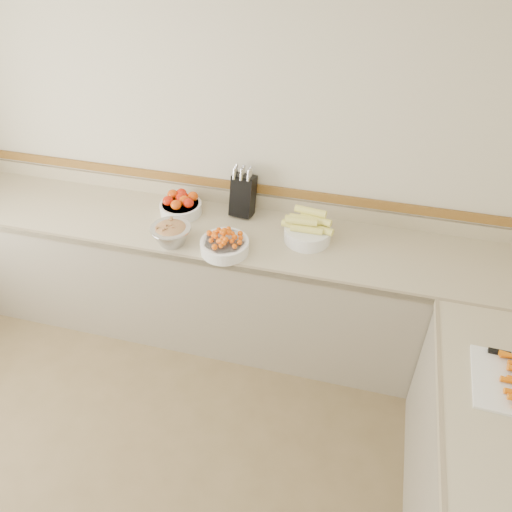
% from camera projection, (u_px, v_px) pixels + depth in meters
% --- Properties ---
extents(back_wall, '(4.00, 0.00, 4.00)m').
position_uv_depth(back_wall, '(229.00, 150.00, 3.20)').
color(back_wall, beige).
rests_on(back_wall, ground_plane).
extents(counter_back, '(4.00, 0.65, 1.08)m').
position_uv_depth(counter_back, '(219.00, 281.00, 3.48)').
color(counter_back, tan).
rests_on(counter_back, ground_plane).
extents(knife_block, '(0.16, 0.19, 0.35)m').
position_uv_depth(knife_block, '(243.00, 195.00, 3.26)').
color(knife_block, black).
rests_on(knife_block, counter_back).
extents(tomato_bowl, '(0.28, 0.28, 0.14)m').
position_uv_depth(tomato_bowl, '(181.00, 205.00, 3.31)').
color(tomato_bowl, white).
rests_on(tomato_bowl, counter_back).
extents(cherry_tomato_bowl, '(0.29, 0.29, 0.16)m').
position_uv_depth(cherry_tomato_bowl, '(224.00, 244.00, 2.99)').
color(cherry_tomato_bowl, white).
rests_on(cherry_tomato_bowl, counter_back).
extents(corn_bowl, '(0.32, 0.29, 0.22)m').
position_uv_depth(corn_bowl, '(308.00, 230.00, 3.07)').
color(corn_bowl, white).
rests_on(corn_bowl, counter_back).
extents(rhubarb_bowl, '(0.25, 0.25, 0.14)m').
position_uv_depth(rhubarb_bowl, '(171.00, 233.00, 3.04)').
color(rhubarb_bowl, '#B2B2BA').
rests_on(rhubarb_bowl, counter_back).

